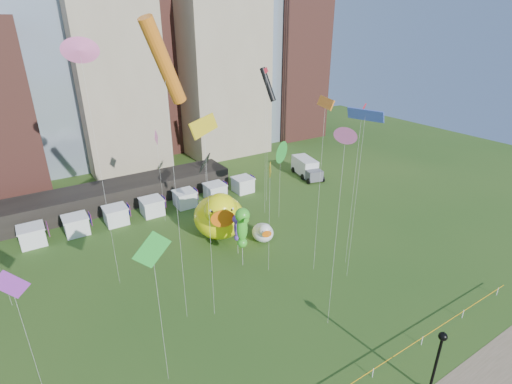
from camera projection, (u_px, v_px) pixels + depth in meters
skyline at (98, 46)px, 66.13m from camera, size 101.00×23.00×68.00m
pavilion at (105, 197)px, 56.33m from camera, size 38.00×6.00×3.20m
vendor_tents at (152, 207)px, 54.39m from camera, size 33.24×2.80×2.40m
big_duck at (219, 215)px, 47.85m from camera, size 8.60×9.57×6.69m
small_duck at (263, 232)px, 47.54m from camera, size 3.48×3.98×2.80m
seahorse_green at (243, 225)px, 41.10m from camera, size 1.89×2.21×7.18m
seahorse_purple at (238, 225)px, 43.80m from camera, size 1.47×1.66×5.26m
lamppost at (438, 357)px, 26.87m from camera, size 0.61×0.61×5.87m
box_truck at (306, 167)px, 67.95m from camera, size 4.18×7.69×3.10m
kite_1 at (157, 139)px, 48.27m from camera, size 1.08×1.90×12.93m
kite_2 at (205, 163)px, 48.30m from camera, size 3.02×3.57×9.55m
kite_3 at (281, 152)px, 50.16m from camera, size 2.53×1.82×10.94m
kite_4 at (204, 127)px, 28.82m from camera, size 3.36×2.85×18.50m
kite_6 at (164, 62)px, 26.67m from camera, size 3.69×2.51×25.53m
kite_8 at (266, 73)px, 47.54m from camera, size 1.48×1.57×19.93m
kite_9 at (80, 51)px, 31.10m from camera, size 1.99×1.08×23.98m
kite_10 at (268, 85)px, 52.13m from camera, size 1.58×2.76×19.58m
kite_11 at (152, 252)px, 24.81m from camera, size 2.70×0.05×12.93m
kite_12 at (270, 173)px, 37.82m from camera, size 0.92×1.61×12.65m
kite_13 at (365, 116)px, 34.46m from camera, size 1.50×3.41×17.95m
kite_14 at (325, 104)px, 35.27m from camera, size 1.37×3.01×18.74m
kite_15 at (11, 287)px, 24.02m from camera, size 2.16×0.71×11.15m
kite_16 at (362, 112)px, 36.93m from camera, size 2.71×2.17×17.72m
kite_17 at (346, 138)px, 27.94m from camera, size 0.58×1.23×18.11m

